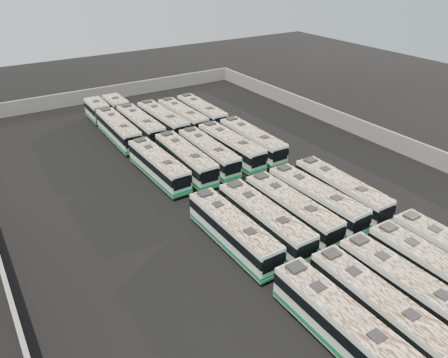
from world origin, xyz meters
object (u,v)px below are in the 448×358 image
bus_back_left (132,119)px  bus_back_far_right (201,112)px  bus_front_left (377,307)px  bus_back_center (163,121)px  bus_midfront_left (264,220)px  bus_midback_far_right (252,141)px  bus_midfront_far_right (341,191)px  bus_back_far_left (111,123)px  bus_front_right (437,274)px  bus_midfront_right (316,199)px  bus_midfront_far_left (233,231)px  bus_front_far_left (343,326)px  bus_midfront_center (291,209)px  bus_back_right (183,117)px  bus_midback_left (185,159)px  bus_midback_far_left (158,165)px  bus_front_center (407,289)px  bus_midback_right (231,146)px  bus_midback_center (208,153)px

bus_back_left → bus_back_far_right: (9.30, -2.84, -0.03)m
bus_front_left → bus_back_center: 38.87m
bus_midfront_left → bus_midback_far_right: bearing=57.9°
bus_front_left → bus_midfront_far_right: (9.26, 12.23, 0.03)m
bus_back_far_left → bus_front_right: bearing=-76.5°
bus_back_left → bus_back_far_right: bus_back_left is taller
bus_midfront_right → bus_midfront_far_left: bearing=178.9°
bus_midfront_far_left → bus_midfront_right: bus_midfront_right is taller
bus_front_far_left → bus_midfront_right: size_ratio=1.00×
bus_midfront_center → bus_back_right: bus_midfront_center is taller
bus_midback_left → bus_back_far_right: (9.20, 12.39, -0.04)m
bus_front_far_left → bus_back_far_right: (12.35, 38.91, -0.03)m
bus_front_right → bus_back_left: 42.36m
bus_front_far_left → bus_midfront_right: 15.33m
bus_midback_far_left → bus_midfront_right: bearing=-58.4°
bus_front_left → bus_front_center: (3.02, 0.01, 0.01)m
bus_midback_far_left → bus_back_far_left: bus_back_far_left is taller
bus_midfront_right → bus_back_far_left: size_ratio=0.65×
bus_front_far_left → bus_back_far_left: bearing=90.3°
bus_front_far_left → bus_midfront_center: 13.65m
bus_front_right → bus_back_far_right: (3.05, 39.05, -0.02)m
bus_midfront_far_right → bus_back_center: bus_back_center is taller
bus_midback_left → bus_back_center: size_ratio=0.99×
bus_front_left → bus_midfront_far_left: bearing=105.8°
bus_midback_far_left → bus_back_right: 15.20m
bus_front_right → bus_back_far_left: (-9.21, 41.94, 0.00)m
bus_midback_right → bus_midback_far_right: bearing=-2.0°
bus_midfront_far_right → bus_midback_center: bus_midfront_far_right is taller
bus_midback_far_left → bus_midback_right: bus_midback_right is taller
bus_back_far_left → bus_back_right: 9.64m
bus_midfront_right → bus_back_center: bus_back_center is taller
bus_midfront_far_left → bus_midback_far_right: size_ratio=0.98×
bus_midfront_far_left → bus_midback_far_left: 14.50m
bus_midfront_right → bus_midback_far_left: size_ratio=1.02×
bus_midfront_left → bus_front_left: bearing=-89.5°
bus_midfront_right → bus_midfront_center: bearing=-179.6°
bus_front_far_left → bus_back_left: (3.05, 41.75, -0.00)m
bus_midfront_far_left → bus_midfront_far_right: (12.44, -0.02, 0.01)m
bus_front_right → bus_midfront_far_left: bearing=127.6°
bus_midback_left → bus_back_center: bus_back_center is taller
bus_midfront_right → bus_midback_left: bearing=111.6°
bus_front_far_left → bus_back_far_left: (0.10, 41.79, -0.01)m
bus_front_center → bus_midback_center: bearing=89.9°
bus_front_far_left → bus_midfront_far_right: 17.39m
bus_midback_far_right → bus_back_far_right: bus_midback_far_right is taller
bus_front_right → bus_midback_left: (-6.16, 26.66, 0.02)m
bus_front_left → bus_midfront_center: bus_midfront_center is taller
bus_back_far_left → bus_back_left: bus_back_left is taller
bus_midfront_far_left → bus_back_center: bus_back_center is taller
bus_front_left → bus_midfront_left: size_ratio=0.98×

